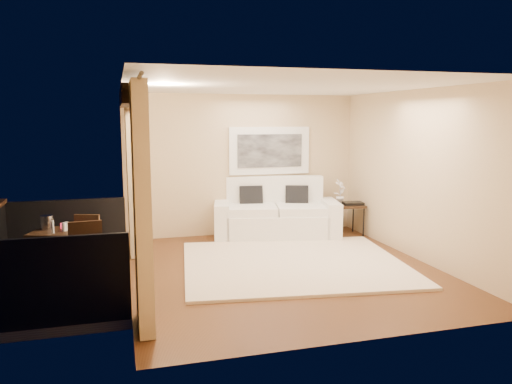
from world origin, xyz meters
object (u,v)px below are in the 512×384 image
object	(u,v)px
balcony_chair_near	(87,254)
ice_bucket	(47,222)
side_table	(348,207)
sofa	(276,216)
balcony_chair_far	(90,238)
bistro_table	(55,237)
orchid	(340,191)

from	to	relation	value
balcony_chair_near	ice_bucket	xyz separation A→B (m)	(-0.57, 0.98, 0.24)
side_table	sofa	bearing A→B (deg)	168.07
balcony_chair_far	balcony_chair_near	world-z (taller)	balcony_chair_near
sofa	bistro_table	distance (m)	4.12
bistro_table	side_table	bearing A→B (deg)	14.53
ice_bucket	sofa	bearing A→B (deg)	21.17
side_table	balcony_chair_near	bearing A→B (deg)	-154.96
orchid	bistro_table	xyz separation A→B (m)	(-5.03, -1.44, -0.23)
bistro_table	sofa	bearing A→B (deg)	23.30
ice_bucket	balcony_chair_near	bearing A→B (deg)	-59.76
bistro_table	ice_bucket	world-z (taller)	ice_bucket
bistro_table	ice_bucket	size ratio (longest dim) A/B	3.73
balcony_chair_far	ice_bucket	distance (m)	0.65
bistro_table	balcony_chair_near	bearing A→B (deg)	-61.49
sofa	side_table	bearing A→B (deg)	0.07
balcony_chair_near	balcony_chair_far	bearing A→B (deg)	86.01
side_table	balcony_chair_near	distance (m)	5.18
balcony_chair_far	ice_bucket	bearing A→B (deg)	35.17
balcony_chair_far	balcony_chair_near	size ratio (longest dim) A/B	0.90
bistro_table	orchid	bearing A→B (deg)	16.03
side_table	ice_bucket	distance (m)	5.40
orchid	balcony_chair_far	distance (m)	4.73
side_table	bistro_table	size ratio (longest dim) A/B	0.81
orchid	ice_bucket	bearing A→B (deg)	-165.56
side_table	balcony_chair_far	distance (m)	4.82
orchid	balcony_chair_far	world-z (taller)	orchid
bistro_table	balcony_chair_near	xyz separation A→B (m)	(0.46, -0.86, -0.05)
side_table	ice_bucket	bearing A→B (deg)	-167.02
sofa	orchid	world-z (taller)	sofa
balcony_chair_far	balcony_chair_near	xyz separation A→B (m)	(0.01, -1.13, 0.06)
sofa	balcony_chair_far	bearing A→B (deg)	-145.87
balcony_chair_far	ice_bucket	world-z (taller)	ice_bucket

